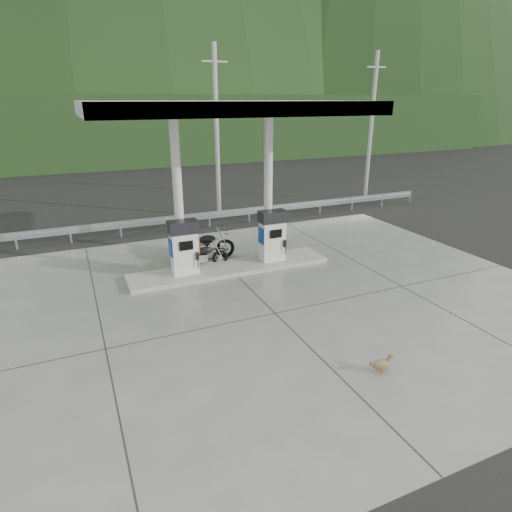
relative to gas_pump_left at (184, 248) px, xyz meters
name	(u,v)px	position (x,y,z in m)	size (l,w,h in m)	color
ground	(260,299)	(1.60, -2.50, -1.07)	(160.00, 160.00, 0.00)	black
forecourt_apron	(260,299)	(1.60, -2.50, -1.06)	(18.00, 14.00, 0.02)	slate
pump_island	(231,268)	(1.60, 0.00, -0.98)	(7.00, 1.40, 0.15)	gray
gas_pump_left	(184,248)	(0.00, 0.00, 0.00)	(0.95, 0.55, 1.80)	silver
gas_pump_right	(273,236)	(3.20, 0.00, 0.00)	(0.95, 0.55, 1.80)	silver
canopy_column_left	(178,197)	(0.00, 0.40, 1.60)	(0.30, 0.30, 5.00)	silver
canopy_column_right	(268,189)	(3.20, 0.40, 1.60)	(0.30, 0.30, 5.00)	silver
canopy_roof	(227,108)	(1.60, 0.00, 4.30)	(8.50, 5.00, 0.40)	beige
guardrail	(188,214)	(1.60, 5.50, -0.36)	(26.00, 0.16, 1.42)	#97989E
road	(171,212)	(1.60, 9.00, -1.07)	(60.00, 7.00, 0.01)	black
utility_pole_b	(217,135)	(3.60, 7.00, 2.93)	(0.22, 0.22, 8.00)	gray
utility_pole_c	(371,130)	(12.60, 7.00, 2.93)	(0.22, 0.22, 8.00)	gray
tree_band	(120,131)	(1.60, 27.50, 1.93)	(80.00, 6.00, 6.00)	black
forested_hills	(97,138)	(1.60, 57.50, -1.07)	(100.00, 40.00, 140.00)	black
motorcycle_left	(204,247)	(1.08, 1.35, -0.54)	(2.13, 0.67, 1.01)	black
motorcycle_right	(203,256)	(0.78, 0.63, -0.64)	(1.73, 0.55, 0.82)	black
duck	(381,365)	(2.51, -6.88, -0.86)	(0.53, 0.15, 0.38)	brown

